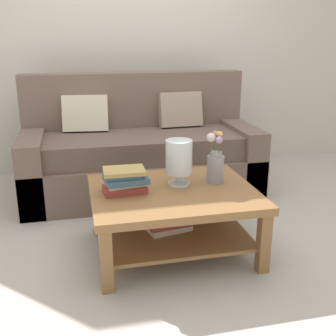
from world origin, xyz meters
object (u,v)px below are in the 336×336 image
object	(u,v)px
coffee_table	(173,207)
book_stack_main	(125,180)
couch	(140,153)
flower_pitcher	(215,163)
glass_hurricane_vase	(179,158)

from	to	relation	value
coffee_table	book_stack_main	xyz separation A→B (m)	(-0.31, 0.03, 0.20)
couch	flower_pitcher	world-z (taller)	couch
book_stack_main	glass_hurricane_vase	world-z (taller)	glass_hurricane_vase
book_stack_main	glass_hurricane_vase	size ratio (longest dim) A/B	0.95
coffee_table	book_stack_main	size ratio (longest dim) A/B	3.64
flower_pitcher	glass_hurricane_vase	bearing A→B (deg)	-179.96
couch	book_stack_main	size ratio (longest dim) A/B	7.09
coffee_table	glass_hurricane_vase	size ratio (longest dim) A/B	3.47
book_stack_main	glass_hurricane_vase	bearing A→B (deg)	8.79
book_stack_main	flower_pitcher	size ratio (longest dim) A/B	0.83
coffee_table	glass_hurricane_vase	world-z (taller)	glass_hurricane_vase
couch	glass_hurricane_vase	world-z (taller)	couch
couch	flower_pitcher	xyz separation A→B (m)	(0.34, -1.10, 0.21)
glass_hurricane_vase	flower_pitcher	world-z (taller)	flower_pitcher
coffee_table	book_stack_main	bearing A→B (deg)	175.03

